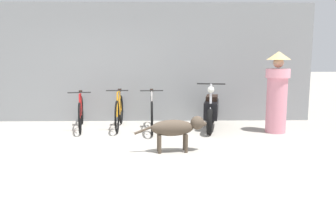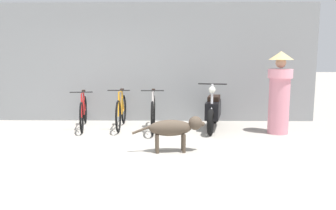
{
  "view_description": "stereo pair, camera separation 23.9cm",
  "coord_description": "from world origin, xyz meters",
  "px_view_note": "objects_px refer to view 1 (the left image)",
  "views": [
    {
      "loc": [
        0.98,
        -5.08,
        1.54
      ],
      "look_at": [
        1.11,
        1.03,
        0.65
      ],
      "focal_mm": 35.0,
      "sensor_mm": 36.0,
      "label": 1
    },
    {
      "loc": [
        1.22,
        -5.08,
        1.54
      ],
      "look_at": [
        1.11,
        1.03,
        0.65
      ],
      "focal_mm": 35.0,
      "sensor_mm": 36.0,
      "label": 2
    }
  ],
  "objects_px": {
    "motorcycle": "(211,110)",
    "stray_dog": "(177,128)",
    "bicycle_1": "(119,112)",
    "person_in_robes": "(277,90)",
    "bicycle_0": "(81,113)",
    "bicycle_2": "(152,113)"
  },
  "relations": [
    {
      "from": "bicycle_0",
      "to": "bicycle_2",
      "type": "relative_size",
      "value": 1.01
    },
    {
      "from": "bicycle_1",
      "to": "person_in_robes",
      "type": "xyz_separation_m",
      "value": [
        3.29,
        -0.48,
        0.51
      ]
    },
    {
      "from": "bicycle_1",
      "to": "motorcycle",
      "type": "height_order",
      "value": "motorcycle"
    },
    {
      "from": "bicycle_1",
      "to": "stray_dog",
      "type": "xyz_separation_m",
      "value": [
        1.18,
        -1.85,
        0.04
      ]
    },
    {
      "from": "person_in_robes",
      "to": "stray_dog",
      "type": "bearing_deg",
      "value": 13.98
    },
    {
      "from": "bicycle_2",
      "to": "stray_dog",
      "type": "height_order",
      "value": "bicycle_2"
    },
    {
      "from": "motorcycle",
      "to": "person_in_robes",
      "type": "bearing_deg",
      "value": 83.85
    },
    {
      "from": "bicycle_2",
      "to": "stray_dog",
      "type": "relative_size",
      "value": 1.39
    },
    {
      "from": "motorcycle",
      "to": "person_in_robes",
      "type": "xyz_separation_m",
      "value": [
        1.28,
        -0.41,
        0.47
      ]
    },
    {
      "from": "person_in_robes",
      "to": "bicycle_2",
      "type": "bearing_deg",
      "value": -24.43
    },
    {
      "from": "person_in_robes",
      "to": "motorcycle",
      "type": "bearing_deg",
      "value": -36.66
    },
    {
      "from": "stray_dog",
      "to": "person_in_robes",
      "type": "height_order",
      "value": "person_in_robes"
    },
    {
      "from": "stray_dog",
      "to": "motorcycle",
      "type": "bearing_deg",
      "value": 58.63
    },
    {
      "from": "person_in_robes",
      "to": "bicycle_0",
      "type": "bearing_deg",
      "value": -25.46
    },
    {
      "from": "bicycle_1",
      "to": "stray_dog",
      "type": "bearing_deg",
      "value": 30.45
    },
    {
      "from": "bicycle_1",
      "to": "stray_dog",
      "type": "relative_size",
      "value": 1.36
    },
    {
      "from": "bicycle_0",
      "to": "motorcycle",
      "type": "bearing_deg",
      "value": 77.46
    },
    {
      "from": "bicycle_2",
      "to": "person_in_robes",
      "type": "relative_size",
      "value": 1.01
    },
    {
      "from": "motorcycle",
      "to": "stray_dog",
      "type": "bearing_deg",
      "value": -13.67
    },
    {
      "from": "motorcycle",
      "to": "stray_dog",
      "type": "distance_m",
      "value": 1.97
    },
    {
      "from": "bicycle_2",
      "to": "person_in_robes",
      "type": "bearing_deg",
      "value": 82.77
    },
    {
      "from": "bicycle_0",
      "to": "motorcycle",
      "type": "relative_size",
      "value": 0.97
    }
  ]
}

